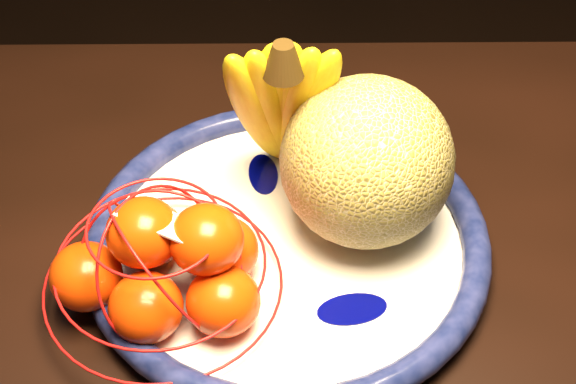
# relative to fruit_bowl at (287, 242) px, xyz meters

# --- Properties ---
(fruit_bowl) EXTENTS (0.37, 0.37, 0.03)m
(fruit_bowl) POSITION_rel_fruit_bowl_xyz_m (0.00, 0.00, 0.00)
(fruit_bowl) COLOR white
(fruit_bowl) RESTS_ON dining_table
(cantaloupe) EXTENTS (0.15, 0.15, 0.15)m
(cantaloupe) POSITION_rel_fruit_bowl_xyz_m (0.07, 0.03, 0.08)
(cantaloupe) COLOR olive
(cantaloupe) RESTS_ON fruit_bowl
(banana_bunch) EXTENTS (0.13, 0.13, 0.20)m
(banana_bunch) POSITION_rel_fruit_bowl_xyz_m (-0.01, 0.08, 0.10)
(banana_bunch) COLOR yellow
(banana_bunch) RESTS_ON fruit_bowl
(mandarin_bag) EXTENTS (0.25, 0.25, 0.13)m
(mandarin_bag) POSITION_rel_fruit_bowl_xyz_m (-0.10, -0.07, 0.04)
(mandarin_bag) COLOR #FA3B08
(mandarin_bag) RESTS_ON fruit_bowl
(price_tag) EXTENTS (0.08, 0.05, 0.01)m
(price_tag) POSITION_rel_fruit_bowl_xyz_m (-0.10, -0.06, 0.09)
(price_tag) COLOR white
(price_tag) RESTS_ON mandarin_bag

